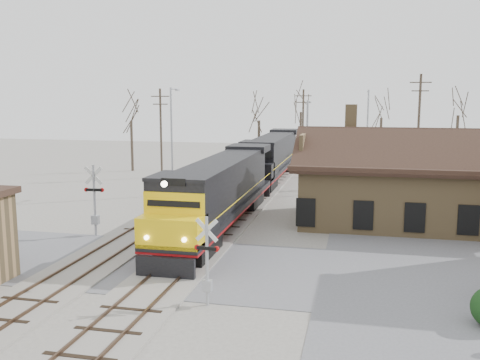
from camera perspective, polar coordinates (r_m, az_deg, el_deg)
name	(u,v)px	position (r m, az deg, el deg)	size (l,w,h in m)	color
ground	(180,266)	(27.44, -6.40, -9.07)	(140.00, 140.00, 0.00)	#9E998E
road	(180,265)	(27.44, -6.40, -9.04)	(60.00, 9.00, 0.03)	#5B5B60
track_main	(243,206)	(41.43, 0.35, -2.75)	(3.40, 90.00, 0.24)	#9E998E
track_siding	(188,203)	(42.59, -5.58, -2.47)	(3.40, 90.00, 0.24)	#9E998E
depot	(410,188)	(37.31, 17.63, -0.82)	(15.20, 9.31, 7.90)	olive
locomotive_lead	(219,192)	(33.93, -2.30, -1.33)	(3.09, 20.70, 4.60)	black
locomotive_trailing	(272,156)	(54.26, 3.40, 2.52)	(3.09, 20.70, 4.35)	black
crossbuck_near	(207,264)	(21.89, -3.54, -8.89)	(1.06, 0.28, 3.71)	#A5A8AD
crossbuck_far	(95,203)	(33.70, -15.24, -2.38)	(1.25, 0.33, 4.37)	#A5A8AD
streetlight_a	(172,136)	(45.98, -7.25, 4.71)	(0.25, 2.04, 9.18)	#A5A8AD
streetlight_b	(307,142)	(46.02, 7.17, 4.04)	(0.25, 2.04, 8.12)	#A5A8AD
streetlight_c	(367,127)	(60.04, 13.43, 5.50)	(0.25, 2.04, 9.16)	#A5A8AD
utility_pole_a	(161,131)	(56.42, -8.43, 5.16)	(2.00, 0.24, 9.24)	#382D23
utility_pole_b	(303,125)	(67.40, 6.73, 5.82)	(2.00, 0.24, 9.30)	#382D23
utility_pole_c	(418,127)	(54.55, 18.50, 5.38)	(2.00, 0.24, 10.56)	#382D23
tree_a	(131,112)	(61.89, -11.56, 7.07)	(3.81, 3.81, 9.33)	#382D23
tree_b	(259,113)	(64.40, 2.04, 7.16)	(3.72, 3.72, 9.11)	#382D23
tree_c	(301,104)	(74.69, 6.53, 8.02)	(4.21, 4.21, 10.31)	#382D23
tree_d	(382,110)	(69.58, 14.88, 7.20)	(3.85, 3.85, 9.44)	#382D23
tree_e	(459,106)	(63.65, 22.29, 7.34)	(4.25, 4.25, 10.42)	#382D23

